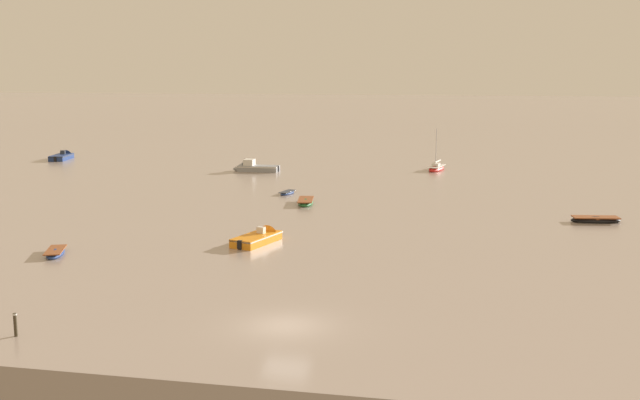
# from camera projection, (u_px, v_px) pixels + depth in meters

# --- Properties ---
(ground_plane) EXTENTS (800.00, 800.00, 0.00)m
(ground_plane) POSITION_uv_depth(u_px,v_px,m) (286.00, 326.00, 40.43)
(ground_plane) COLOR gray
(sailboat_moored_0) EXTENTS (2.67, 5.63, 6.06)m
(sailboat_moored_0) POSITION_uv_depth(u_px,v_px,m) (436.00, 168.00, 103.99)
(sailboat_moored_0) COLOR red
(sailboat_moored_0) RESTS_ON ground
(motorboat_moored_0) EXTENTS (3.41, 5.89, 1.91)m
(motorboat_moored_0) POSITION_uv_depth(u_px,v_px,m) (262.00, 238.00, 60.41)
(motorboat_moored_0) COLOR orange
(motorboat_moored_0) RESTS_ON ground
(rowboat_moored_3) EXTENTS (2.39, 3.75, 0.56)m
(rowboat_moored_3) POSITION_uv_depth(u_px,v_px,m) (55.00, 253.00, 56.04)
(rowboat_moored_3) COLOR navy
(rowboat_moored_3) RESTS_ON ground
(rowboat_moored_6) EXTENTS (4.58, 2.11, 0.70)m
(rowboat_moored_6) POSITION_uv_depth(u_px,v_px,m) (595.00, 220.00, 68.17)
(rowboat_moored_6) COLOR black
(rowboat_moored_6) RESTS_ON ground
(rowboat_moored_7) EXTENTS (1.53, 3.01, 0.45)m
(rowboat_moored_7) POSITION_uv_depth(u_px,v_px,m) (287.00, 193.00, 83.81)
(rowboat_moored_7) COLOR navy
(rowboat_moored_7) RESTS_ON ground
(motorboat_moored_2) EXTENTS (6.56, 2.42, 2.45)m
(motorboat_moored_2) POSITION_uv_depth(u_px,v_px,m) (252.00, 169.00, 102.93)
(motorboat_moored_2) COLOR gray
(motorboat_moored_2) RESTS_ON ground
(motorboat_moored_3) EXTENTS (3.33, 6.57, 2.15)m
(motorboat_moored_3) POSITION_uv_depth(u_px,v_px,m) (63.00, 157.00, 117.26)
(motorboat_moored_3) COLOR navy
(motorboat_moored_3) RESTS_ON ground
(rowboat_moored_8) EXTENTS (2.21, 4.64, 0.70)m
(rowboat_moored_8) POSITION_uv_depth(u_px,v_px,m) (306.00, 202.00, 77.54)
(rowboat_moored_8) COLOR #23602D
(rowboat_moored_8) RESTS_ON ground
(mooring_post_near) EXTENTS (0.22, 0.22, 1.37)m
(mooring_post_near) POSITION_uv_depth(u_px,v_px,m) (15.00, 325.00, 38.70)
(mooring_post_near) COLOR #3B3323
(mooring_post_near) RESTS_ON ground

